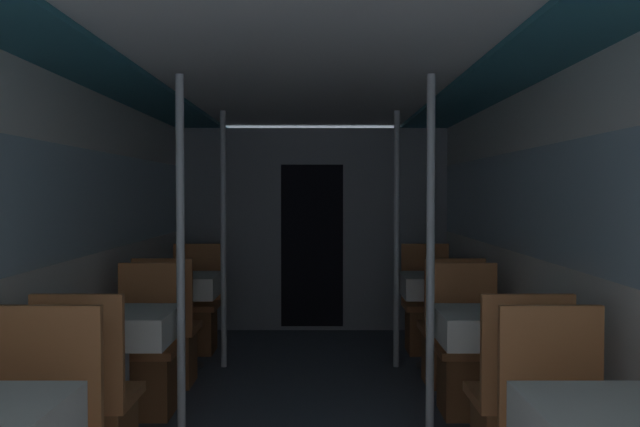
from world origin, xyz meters
TOP-DOWN VIEW (x-y plane):
  - wall_left at (-1.42, 2.75)m, footprint 0.05×8.29m
  - wall_right at (1.42, 2.75)m, footprint 0.05×8.29m
  - ceiling_panel at (0.00, 2.75)m, footprint 2.84×8.29m
  - bulkhead_far at (0.00, 5.93)m, footprint 2.78×0.09m
  - dining_table_left_1 at (-1.05, 2.56)m, footprint 0.59×0.59m
  - chair_left_near_1 at (-1.05, 2.01)m, footprint 0.43×0.43m
  - chair_left_far_1 at (-1.05, 3.12)m, footprint 0.43×0.43m
  - support_pole_left_1 at (-0.71, 2.56)m, footprint 0.05×0.05m
  - dining_table_left_2 at (-1.05, 4.34)m, footprint 0.59×0.59m
  - chair_left_near_2 at (-1.05, 3.79)m, footprint 0.43×0.43m
  - chair_left_far_2 at (-1.05, 4.90)m, footprint 0.43×0.43m
  - support_pole_left_2 at (-0.71, 4.34)m, footprint 0.05×0.05m
  - dining_table_right_1 at (1.05, 2.56)m, footprint 0.59×0.59m
  - chair_right_near_1 at (1.05, 2.01)m, footprint 0.43×0.43m
  - chair_right_far_1 at (1.05, 3.12)m, footprint 0.43×0.43m
  - support_pole_right_1 at (0.71, 2.56)m, footprint 0.05×0.05m
  - dining_table_right_2 at (1.05, 4.34)m, footprint 0.59×0.59m
  - chair_right_near_2 at (1.05, 3.79)m, footprint 0.43×0.43m
  - chair_right_far_2 at (1.05, 4.90)m, footprint 0.43×0.43m
  - support_pole_right_2 at (0.71, 4.34)m, footprint 0.05×0.05m

SIDE VIEW (x-z plane):
  - chair_left_near_1 at x=-1.05m, z-range -0.19..0.77m
  - chair_left_far_1 at x=-1.05m, z-range -0.19..0.77m
  - chair_left_near_2 at x=-1.05m, z-range -0.19..0.77m
  - chair_left_far_2 at x=-1.05m, z-range -0.19..0.77m
  - chair_right_near_1 at x=1.05m, z-range -0.19..0.77m
  - chair_right_far_1 at x=1.05m, z-range -0.19..0.77m
  - chair_right_near_2 at x=1.05m, z-range -0.19..0.77m
  - chair_right_far_2 at x=1.05m, z-range -0.19..0.77m
  - dining_table_left_1 at x=-1.05m, z-range 0.26..1.01m
  - dining_table_left_2 at x=-1.05m, z-range 0.26..1.01m
  - dining_table_right_1 at x=1.05m, z-range 0.26..1.01m
  - dining_table_right_2 at x=1.05m, z-range 0.26..1.01m
  - bulkhead_far at x=0.00m, z-range 0.00..2.08m
  - support_pole_left_1 at x=-0.71m, z-range 0.00..2.09m
  - support_pole_left_2 at x=-0.71m, z-range 0.00..2.09m
  - support_pole_right_1 at x=0.71m, z-range 0.00..2.09m
  - support_pole_right_2 at x=0.71m, z-range 0.00..2.09m
  - wall_left at x=-1.42m, z-range 0.05..2.14m
  - wall_right at x=1.42m, z-range 0.05..2.14m
  - ceiling_panel at x=0.00m, z-range 2.10..2.17m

